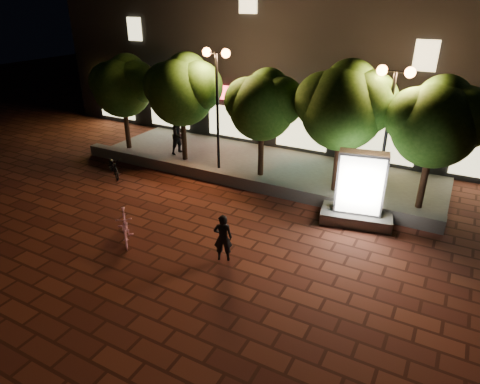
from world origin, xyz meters
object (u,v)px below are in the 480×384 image
Objects in this scene: scooter_pink at (125,226)px; pedestrian at (179,135)px; tree_far_left at (123,84)px; scooter_parked at (114,166)px; rider at (223,238)px; tree_left at (183,88)px; street_lamp_right at (391,101)px; tree_right at (345,103)px; street_lamp_left at (217,79)px; ad_kiosk at (359,195)px; tree_mid at (264,103)px; tree_far_right at (438,120)px.

scooter_pink is 0.92× the size of pedestrian.
tree_far_left is 2.72× the size of scooter_parked.
pedestrian reaches higher than rider.
tree_left is 7.87m from scooter_pink.
scooter_parked is (-10.65, -2.80, -3.45)m from street_lamp_right.
tree_right is at bearing 0.00° from tree_far_left.
tree_far_left is at bearing 177.24° from street_lamp_left.
ad_kiosk is at bearing -91.23° from pedestrian.
scooter_pink is at bearing -142.12° from pedestrian.
rider is (-3.21, -6.05, -3.14)m from street_lamp_right.
tree_mid reaches higher than ad_kiosk.
tree_far_right is 1.84× the size of ad_kiosk.
pedestrian is (-0.73, 0.49, -2.42)m from tree_left.
tree_right is 5.38m from street_lamp_left.
street_lamp_left is at bearing -83.52° from rider.
scooter_pink is (2.45, -6.88, -2.92)m from tree_left.
scooter_pink is 5.65m from scooter_parked.
tree_mid is 2.22m from street_lamp_left.
tree_far_right is 8.58m from street_lamp_left.
tree_far_left reaches higher than rider.
scooter_pink is (-6.20, -4.73, -0.52)m from ad_kiosk.
pedestrian is at bearing 164.18° from street_lamp_left.
ad_kiosk is at bearing -50.72° from scooter_parked.
tree_right is at bearing 122.00° from ad_kiosk.
tree_left is at bearing -180.00° from tree_right.
pedestrian reaches higher than scooter_parked.
tree_far_right is 10.96m from scooter_pink.
ad_kiosk is (-1.85, -2.16, -2.33)m from tree_far_right.
street_lamp_left reaches higher than street_lamp_right.
scooter_pink is at bearing -142.66° from ad_kiosk.
tree_left is 4.61m from scooter_parked.
street_lamp_left is at bearing 164.22° from ad_kiosk.
tree_far_left is at bearing 64.66° from scooter_parked.
rider is at bearing -47.74° from tree_left.
tree_mid is 2.38× the size of pedestrian.
tree_far_left is at bearing -59.95° from rider.
tree_right is 1.02× the size of street_lamp_right.
tree_far_left is 11.48m from rider.
street_lamp_right is 9.87m from scooter_pink.
scooter_pink is at bearing -70.38° from tree_left.
scooter_parked is at bearing -59.61° from tree_far_left.
street_lamp_left is (-2.05, -0.26, 0.81)m from tree_mid.
tree_left is 1.03× the size of tree_far_right.
scooter_pink is at bearing -125.15° from tree_right.
scooter_parked is at bearing 179.16° from pedestrian.
street_lamp_left is 5.83m from scooter_parked.
tree_far_right reaches higher than rider.
tree_mid is 0.87× the size of street_lamp_left.
tree_left is 2.57m from pedestrian.
ad_kiosk is 7.81m from scooter_pink.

